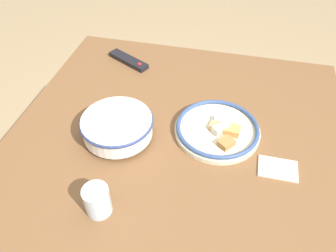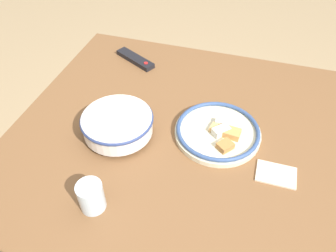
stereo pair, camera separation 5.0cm
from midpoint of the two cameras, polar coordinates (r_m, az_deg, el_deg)
ground_plane at (r=1.75m, az=0.41°, el=-18.64°), size 8.00×8.00×0.00m
dining_table at (r=1.19m, az=0.58°, el=-3.82°), size 1.14×1.07×0.76m
noodle_bowl at (r=1.09m, az=-10.13°, el=-0.05°), size 0.24×0.24×0.08m
food_plate at (r=1.12m, az=7.38°, el=-0.60°), size 0.29×0.29×0.04m
tv_remote at (r=1.46m, az=-7.90°, el=11.25°), size 0.20×0.13×0.02m
drinking_glass at (r=0.92m, az=-13.78°, el=-12.53°), size 0.07×0.07×0.09m
folded_napkin at (r=1.06m, az=17.30°, el=-7.14°), size 0.12×0.08×0.01m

